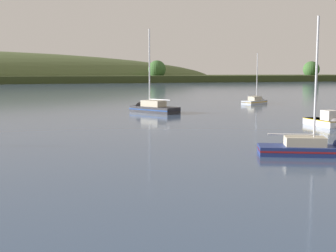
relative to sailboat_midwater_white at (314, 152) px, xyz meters
name	(u,v)px	position (x,y,z in m)	size (l,w,h in m)	color
sailboat_midwater_white	(314,152)	(0.00, 0.00, 0.00)	(6.77, 5.16, 10.30)	navy
sailboat_far_left	(256,102)	(26.23, 43.14, 0.01)	(6.37, 4.17, 9.85)	#ADB2BC
sailboat_outer_reach	(150,110)	(2.38, 35.14, 0.08)	(5.75, 8.55, 12.75)	#232328
fishing_boat_moored	(326,123)	(13.02, 12.38, 0.15)	(2.35, 5.08, 3.10)	white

